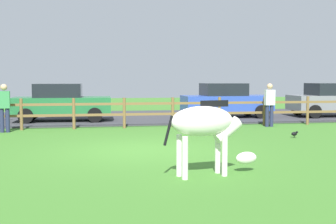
% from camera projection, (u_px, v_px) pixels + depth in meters
% --- Properties ---
extents(ground_plane, '(60.00, 60.00, 0.00)m').
position_uv_depth(ground_plane, '(144.00, 150.00, 11.01)').
color(ground_plane, '#3D7528').
extents(parking_asphalt, '(28.00, 7.40, 0.05)m').
position_uv_depth(parking_asphalt, '(120.00, 117.00, 20.14)').
color(parking_asphalt, '#38383D').
rests_on(parking_asphalt, ground_plane).
extents(paddock_fence, '(21.87, 0.11, 1.12)m').
position_uv_depth(paddock_fence, '(124.00, 111.00, 15.85)').
color(paddock_fence, brown).
rests_on(paddock_fence, ground_plane).
extents(zebra, '(1.92, 0.70, 1.41)m').
position_uv_depth(zebra, '(206.00, 127.00, 8.02)').
color(zebra, white).
rests_on(zebra, ground_plane).
extents(crow_on_grass, '(0.21, 0.10, 0.20)m').
position_uv_depth(crow_on_grass, '(295.00, 134.00, 13.29)').
color(crow_on_grass, black).
rests_on(crow_on_grass, ground_plane).
extents(parked_car_green, '(4.03, 1.95, 1.56)m').
position_uv_depth(parked_car_green, '(61.00, 102.00, 18.04)').
color(parked_car_green, '#236B38').
rests_on(parked_car_green, parking_asphalt).
extents(parked_car_blue, '(4.01, 1.90, 1.56)m').
position_uv_depth(parked_car_blue, '(226.00, 100.00, 19.77)').
color(parked_car_blue, '#2D4CAD').
rests_on(parked_car_blue, parking_asphalt).
extents(parked_car_grey, '(4.03, 1.94, 1.56)m').
position_uv_depth(parked_car_grey, '(332.00, 100.00, 20.26)').
color(parked_car_grey, slate).
rests_on(parked_car_grey, parking_asphalt).
extents(visitor_left_of_tree, '(0.36, 0.23, 1.64)m').
position_uv_depth(visitor_left_of_tree, '(270.00, 103.00, 16.32)').
color(visitor_left_of_tree, '#232847').
rests_on(visitor_left_of_tree, ground_plane).
extents(visitor_right_of_tree, '(0.38, 0.25, 1.64)m').
position_uv_depth(visitor_right_of_tree, '(4.00, 106.00, 14.56)').
color(visitor_right_of_tree, '#232847').
rests_on(visitor_right_of_tree, ground_plane).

